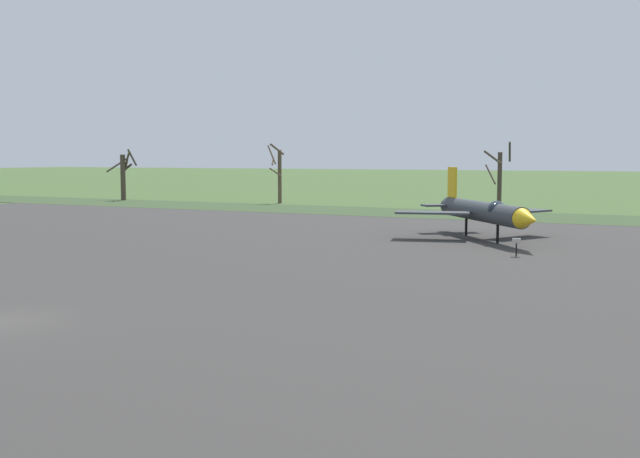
% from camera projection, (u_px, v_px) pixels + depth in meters
% --- Properties ---
extents(asphalt_apron, '(106.45, 60.10, 0.05)m').
position_uv_depth(asphalt_apron, '(268.00, 259.00, 41.84)').
color(asphalt_apron, '#383533').
rests_on(asphalt_apron, ground).
extents(grass_verge_strip, '(166.45, 12.00, 0.06)m').
position_uv_depth(grass_verge_strip, '(459.00, 215.00, 73.89)').
color(grass_verge_strip, '#364929').
rests_on(grass_verge_strip, ground).
extents(jet_fighter_front_left, '(10.95, 12.44, 4.85)m').
position_uv_depth(jet_fighter_front_left, '(484.00, 211.00, 51.12)').
color(jet_fighter_front_left, '#33383D').
rests_on(jet_fighter_front_left, ground).
extents(info_placard_front_left, '(0.52, 0.35, 1.08)m').
position_uv_depth(info_placard_front_left, '(516.00, 245.00, 42.83)').
color(info_placard_front_left, black).
rests_on(info_placard_front_left, ground).
extents(bare_tree_far_left, '(3.74, 2.95, 6.59)m').
position_uv_depth(bare_tree_far_left, '(124.00, 174.00, 98.25)').
color(bare_tree_far_left, '#42382D').
rests_on(bare_tree_far_left, ground).
extents(bare_tree_left_of_center, '(2.60, 2.05, 7.24)m').
position_uv_depth(bare_tree_left_of_center, '(279.00, 173.00, 92.19)').
color(bare_tree_left_of_center, brown).
rests_on(bare_tree_left_of_center, ground).
extents(bare_tree_center, '(2.72, 2.72, 7.09)m').
position_uv_depth(bare_tree_center, '(499.00, 178.00, 75.34)').
color(bare_tree_center, '#42382D').
rests_on(bare_tree_center, ground).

